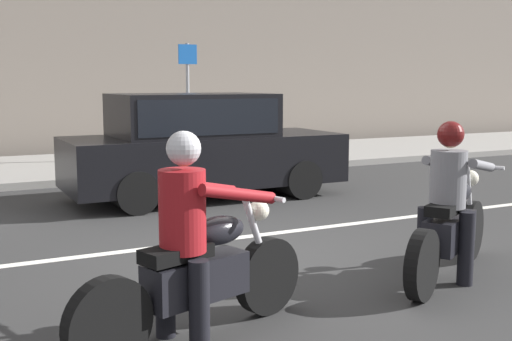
{
  "coord_description": "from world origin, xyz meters",
  "views": [
    {
      "loc": [
        -3.14,
        -6.03,
        1.91
      ],
      "look_at": [
        -0.15,
        -0.17,
        0.99
      ],
      "focal_mm": 44.77,
      "sensor_mm": 36.0,
      "label": 1
    }
  ],
  "objects_px": {
    "motorcycle_with_rider_gray": "(450,214)",
    "parked_sedan_black": "(200,145)",
    "street_sign_post": "(188,90)",
    "motorcycle_with_rider_crimson": "(195,256)"
  },
  "relations": [
    {
      "from": "parked_sedan_black",
      "to": "street_sign_post",
      "type": "xyz_separation_m",
      "value": [
        1.37,
        4.1,
        0.85
      ]
    },
    {
      "from": "motorcycle_with_rider_gray",
      "to": "motorcycle_with_rider_crimson",
      "type": "distance_m",
      "value": 2.78
    },
    {
      "from": "parked_sedan_black",
      "to": "street_sign_post",
      "type": "bearing_deg",
      "value": 71.54
    },
    {
      "from": "motorcycle_with_rider_gray",
      "to": "parked_sedan_black",
      "type": "xyz_separation_m",
      "value": [
        -0.53,
        5.11,
        0.25
      ]
    },
    {
      "from": "street_sign_post",
      "to": "parked_sedan_black",
      "type": "bearing_deg",
      "value": -108.46
    },
    {
      "from": "parked_sedan_black",
      "to": "street_sign_post",
      "type": "relative_size",
      "value": 1.71
    },
    {
      "from": "motorcycle_with_rider_gray",
      "to": "street_sign_post",
      "type": "distance_m",
      "value": 9.32
    },
    {
      "from": "parked_sedan_black",
      "to": "street_sign_post",
      "type": "distance_m",
      "value": 4.4
    },
    {
      "from": "motorcycle_with_rider_crimson",
      "to": "street_sign_post",
      "type": "bearing_deg",
      "value": 69.26
    },
    {
      "from": "motorcycle_with_rider_crimson",
      "to": "parked_sedan_black",
      "type": "relative_size",
      "value": 0.46
    }
  ]
}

